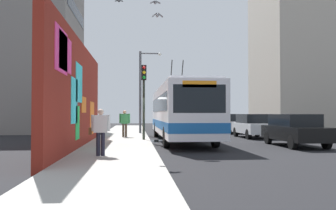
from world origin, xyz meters
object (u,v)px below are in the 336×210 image
object	(u,v)px
parked_car_silver	(229,123)
pedestrian_midblock	(125,121)
parked_car_white	(253,125)
pedestrian_near_wall	(100,128)
parked_car_black	(295,129)
city_bus	(180,111)
traffic_light	(144,89)
street_lamp	(143,86)
parked_car_red	(212,121)

from	to	relation	value
parked_car_silver	pedestrian_midblock	xyz separation A→B (m)	(-6.90, 8.49, 0.30)
pedestrian_midblock	parked_car_silver	bearing A→B (deg)	-50.87
parked_car_white	pedestrian_near_wall	xyz separation A→B (m)	(-10.64, 9.03, 0.26)
parked_car_black	parked_car_white	size ratio (longest dim) A/B	1.06
city_bus	pedestrian_midblock	size ratio (longest dim) A/B	7.57
pedestrian_near_wall	traffic_light	distance (m)	7.90
city_bus	traffic_light	xyz separation A→B (m)	(-0.75, 2.15, 1.20)
parked_car_white	street_lamp	bearing A→B (deg)	62.27
street_lamp	parked_car_black	bearing A→B (deg)	-144.15
parked_car_red	street_lamp	bearing A→B (deg)	140.50
city_bus	pedestrian_near_wall	world-z (taller)	city_bus
pedestrian_near_wall	street_lamp	bearing A→B (deg)	-7.02
parked_car_white	pedestrian_near_wall	world-z (taller)	pedestrian_near_wall
parked_car_black	street_lamp	world-z (taller)	street_lamp
parked_car_white	parked_car_red	size ratio (longest dim) A/B	0.87
parked_car_black	pedestrian_near_wall	size ratio (longest dim) A/B	2.76
parked_car_silver	parked_car_red	xyz separation A→B (m)	(6.41, 0.00, 0.00)
parked_car_red	city_bus	bearing A→B (deg)	160.91
pedestrian_near_wall	street_lamp	size ratio (longest dim) A/B	0.26
street_lamp	pedestrian_near_wall	bearing A→B (deg)	172.98
parked_car_silver	traffic_light	distance (m)	12.10
parked_car_black	street_lamp	bearing A→B (deg)	35.85
parked_car_white	parked_car_silver	size ratio (longest dim) A/B	0.91
traffic_light	pedestrian_midblock	bearing A→B (deg)	24.73
pedestrian_near_wall	parked_car_red	bearing A→B (deg)	-21.23
parked_car_black	parked_car_silver	bearing A→B (deg)	-0.00
city_bus	pedestrian_midblock	bearing A→B (deg)	62.42
parked_car_silver	street_lamp	xyz separation A→B (m)	(-2.39, 7.25, 2.89)
parked_car_black	parked_car_silver	distance (m)	12.43
parked_car_white	traffic_light	bearing A→B (deg)	113.28
parked_car_white	parked_car_red	bearing A→B (deg)	-0.00
parked_car_black	street_lamp	distance (m)	12.72
parked_car_white	traffic_light	distance (m)	8.28
parked_car_black	parked_car_white	world-z (taller)	same
parked_car_black	pedestrian_near_wall	xyz separation A→B (m)	(-4.42, 9.03, 0.26)
parked_car_white	parked_car_silver	bearing A→B (deg)	-0.00
parked_car_red	traffic_light	bearing A→B (deg)	155.02
parked_car_black	pedestrian_near_wall	world-z (taller)	pedestrian_near_wall
pedestrian_near_wall	city_bus	bearing A→B (deg)	-24.97
parked_car_black	pedestrian_midblock	xyz separation A→B (m)	(5.53, 8.49, 0.30)
pedestrian_near_wall	parked_car_silver	bearing A→B (deg)	-28.19
pedestrian_midblock	city_bus	bearing A→B (deg)	-117.58
parked_car_white	street_lamp	distance (m)	8.69
parked_car_red	street_lamp	world-z (taller)	street_lamp
parked_car_black	parked_car_red	size ratio (longest dim) A/B	0.92
city_bus	parked_car_white	size ratio (longest dim) A/B	2.99
city_bus	pedestrian_midblock	distance (m)	3.76
city_bus	parked_car_silver	size ratio (longest dim) A/B	2.72
pedestrian_midblock	pedestrian_near_wall	size ratio (longest dim) A/B	1.03
parked_car_red	traffic_light	world-z (taller)	traffic_light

